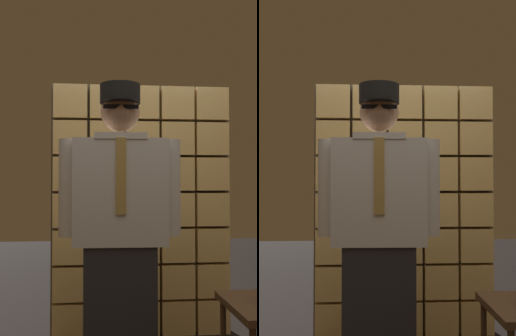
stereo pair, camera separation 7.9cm
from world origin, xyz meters
TOP-DOWN VIEW (x-y plane):
  - glass_block_wall at (0.00, 1.13)m, footprint 1.46×0.10m
  - standing_person at (-0.24, 0.29)m, footprint 0.71×0.30m

SIDE VIEW (x-z plane):
  - standing_person at x=-0.24m, z-range 0.04..1.83m
  - glass_block_wall at x=0.00m, z-range -0.02..2.01m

